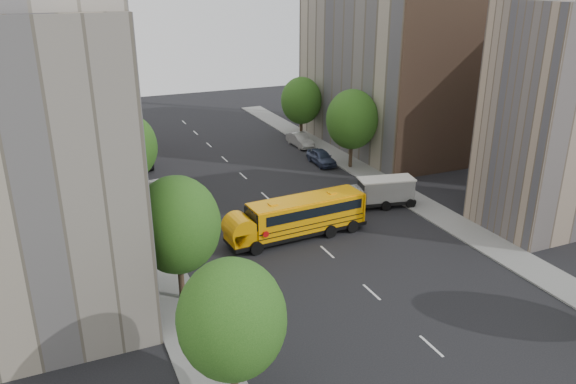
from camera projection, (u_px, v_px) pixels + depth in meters
ground at (315, 241)px, 41.86m from camera, size 120.00×120.00×0.00m
sidewalk_left at (147, 240)px, 41.78m from camera, size 3.00×80.00×0.12m
sidewalk_right at (405, 195)px, 50.44m from camera, size 3.00×80.00×0.12m
lane_markings at (265, 196)px, 50.41m from camera, size 0.15×64.00×0.01m
building_left_cream at (30, 115)px, 36.63m from camera, size 10.00×26.00×20.00m
building_left_redbrick at (34, 103)px, 56.68m from camera, size 10.00×15.00×13.00m
building_left_near at (37, 188)px, 28.20m from camera, size 10.00×7.00×17.00m
building_right_near at (560, 119)px, 41.75m from camera, size 10.00×7.00×17.00m
building_right_far at (381, 67)px, 62.51m from camera, size 10.00×22.00×18.00m
building_right_sidewall at (445, 83)px, 53.11m from camera, size 10.10×0.30×18.00m
street_tree_0 at (232, 319)px, 24.10m from camera, size 4.80×4.80×7.41m
street_tree_1 at (177, 225)px, 32.53m from camera, size 5.12×5.12×7.90m
street_tree_2 at (128, 147)px, 47.96m from camera, size 4.99×4.99×7.71m
street_tree_4 at (352, 119)px, 56.15m from camera, size 5.25×5.25×8.10m
street_tree_5 at (301, 101)px, 66.54m from camera, size 4.86×4.86×7.51m
school_bus at (296, 216)px, 41.83m from camera, size 11.14×3.28×3.10m
safari_truck at (381, 192)px, 47.73m from camera, size 6.14×3.25×2.50m
parked_car_0 at (227, 304)px, 32.54m from camera, size 1.75×3.98×1.33m
parked_car_1 at (158, 188)px, 49.96m from camera, size 1.97×4.94×1.60m
parked_car_2 at (139, 160)px, 58.16m from camera, size 2.68×5.29×1.43m
parked_car_4 at (321, 157)px, 58.79m from camera, size 1.93×4.54×1.53m
parked_car_5 at (300, 140)px, 65.09m from camera, size 1.75×4.63×1.51m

